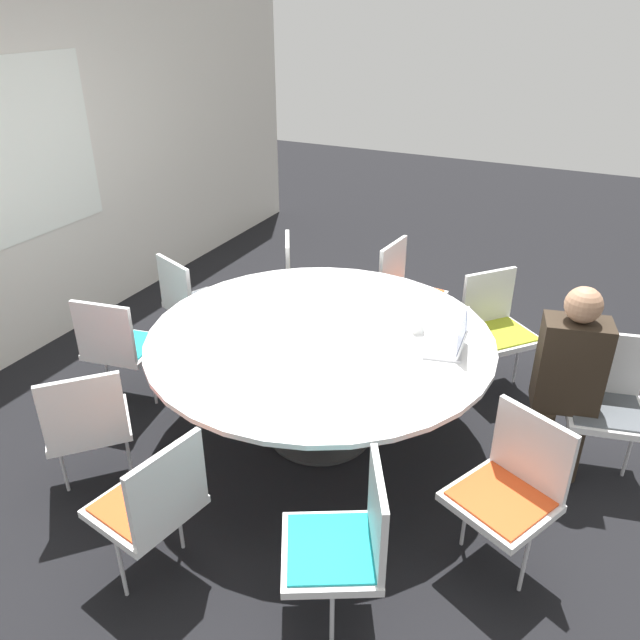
# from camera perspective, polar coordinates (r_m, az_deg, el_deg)

# --- Properties ---
(ground_plane) EXTENTS (16.00, 16.00, 0.00)m
(ground_plane) POSITION_cam_1_polar(r_m,az_deg,el_deg) (4.18, 0.00, -10.20)
(ground_plane) COLOR black
(conference_table) EXTENTS (2.10, 2.10, 0.74)m
(conference_table) POSITION_cam_1_polar(r_m,az_deg,el_deg) (3.82, 0.00, -2.59)
(conference_table) COLOR #333333
(conference_table) RESTS_ON ground_plane
(chair_0) EXTENTS (0.51, 0.52, 0.85)m
(chair_0) POSITION_cam_1_polar(r_m,az_deg,el_deg) (3.99, 24.66, -6.34)
(chair_0) COLOR silver
(chair_0) RESTS_ON ground_plane
(chair_1) EXTENTS (0.61, 0.61, 0.85)m
(chair_1) POSITION_cam_1_polar(r_m,az_deg,el_deg) (4.59, 15.82, -0.24)
(chair_1) COLOR silver
(chair_1) RESTS_ON ground_plane
(chair_2) EXTENTS (0.48, 0.47, 0.85)m
(chair_2) POSITION_cam_1_polar(r_m,az_deg,el_deg) (5.01, 7.87, 3.01)
(chair_2) COLOR silver
(chair_2) RESTS_ON ground_plane
(chair_3) EXTENTS (0.59, 0.58, 0.85)m
(chair_3) POSITION_cam_1_polar(r_m,az_deg,el_deg) (5.12, -1.49, 3.85)
(chair_3) COLOR silver
(chair_3) RESTS_ON ground_plane
(chair_4) EXTENTS (0.55, 0.56, 0.85)m
(chair_4) POSITION_cam_1_polar(r_m,az_deg,el_deg) (4.85, -11.66, 1.87)
(chair_4) COLOR silver
(chair_4) RESTS_ON ground_plane
(chair_5) EXTENTS (0.49, 0.51, 0.85)m
(chair_5) POSITION_cam_1_polar(r_m,az_deg,el_deg) (4.38, -17.97, -1.97)
(chair_5) COLOR silver
(chair_5) RESTS_ON ground_plane
(chair_6) EXTENTS (0.61, 0.61, 0.85)m
(chair_6) POSITION_cam_1_polar(r_m,az_deg,el_deg) (3.67, -20.54, -8.60)
(chair_6) COLOR silver
(chair_6) RESTS_ON ground_plane
(chair_7) EXTENTS (0.51, 0.49, 0.85)m
(chair_7) POSITION_cam_1_polar(r_m,az_deg,el_deg) (3.08, -15.04, -15.66)
(chair_7) COLOR silver
(chair_7) RESTS_ON ground_plane
(chair_8) EXTENTS (0.58, 0.58, 0.85)m
(chair_8) POSITION_cam_1_polar(r_m,az_deg,el_deg) (2.82, 2.42, -19.39)
(chair_8) COLOR silver
(chair_8) RESTS_ON ground_plane
(chair_9) EXTENTS (0.57, 0.58, 0.85)m
(chair_9) POSITION_cam_1_polar(r_m,az_deg,el_deg) (3.19, 17.08, -14.18)
(chair_9) COLOR silver
(chair_9) RESTS_ON ground_plane
(person_0) EXTENTS (0.32, 0.40, 1.20)m
(person_0) POSITION_cam_1_polar(r_m,az_deg,el_deg) (3.78, 21.90, -4.24)
(person_0) COLOR #2D2319
(person_0) RESTS_ON ground_plane
(laptop) EXTENTS (0.35, 0.30, 0.21)m
(laptop) POSITION_cam_1_polar(r_m,az_deg,el_deg) (3.68, 11.91, -1.90)
(laptop) COLOR silver
(laptop) RESTS_ON conference_table
(coffee_cup) EXTENTS (0.08, 0.08, 0.08)m
(coffee_cup) POSITION_cam_1_polar(r_m,az_deg,el_deg) (3.83, 9.00, -0.57)
(coffee_cup) COLOR white
(coffee_cup) RESTS_ON conference_table
(handbag) EXTENTS (0.36, 0.16, 0.28)m
(handbag) POSITION_cam_1_polar(r_m,az_deg,el_deg) (5.41, 1.35, 1.01)
(handbag) COLOR black
(handbag) RESTS_ON ground_plane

